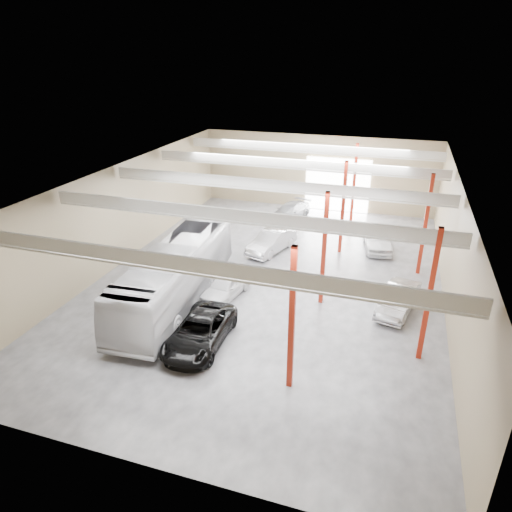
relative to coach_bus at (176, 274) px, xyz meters
The scene contains 8 objects.
depot_shell 7.57m from the coach_bus, 45.85° to the left, with size 22.12×32.12×7.06m.
coach_bus is the anchor object (origin of this frame).
black_sedan 5.12m from the coach_bus, 49.80° to the right, with size 2.57×5.57×1.55m, color black.
car_row_a 3.19m from the coach_bus, 27.24° to the left, with size 1.71×4.25×1.45m, color white.
car_row_b 9.65m from the coach_bus, 68.90° to the left, with size 1.71×4.90×1.62m, color #B5B5BA.
car_row_c 16.77m from the coach_bus, 79.52° to the left, with size 2.01×4.93×1.43m, color slate.
car_right_near 13.30m from the coach_bus, 12.22° to the left, with size 1.61×4.63×1.52m, color #AAABAF.
car_right_far 16.41m from the coach_bus, 47.09° to the left, with size 1.97×4.90×1.67m, color white.
Camera 1 is at (7.41, -26.41, 14.14)m, focal length 32.00 mm.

